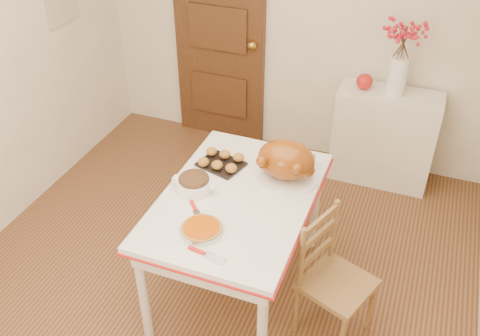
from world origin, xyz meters
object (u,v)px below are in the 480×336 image
at_px(sideboard, 384,137).
at_px(kitchen_table, 237,244).
at_px(chair_oak, 338,282).
at_px(turkey_platter, 286,162).
at_px(pumpkin_pie, 202,228).

relative_size(sideboard, kitchen_table, 0.62).
bearing_deg(chair_oak, kitchen_table, 100.46).
distance_m(chair_oak, turkey_platter, 0.79).
bearing_deg(sideboard, turkey_platter, -109.35).
xyz_separation_m(turkey_platter, pumpkin_pie, (-0.29, -0.65, -0.11)).
distance_m(sideboard, kitchen_table, 1.78).
relative_size(turkey_platter, pumpkin_pie, 1.76).
xyz_separation_m(sideboard, kitchen_table, (-0.70, -1.63, -0.02)).
bearing_deg(turkey_platter, kitchen_table, -119.30).
xyz_separation_m(kitchen_table, pumpkin_pie, (-0.07, -0.37, 0.42)).
relative_size(kitchen_table, chair_oak, 1.53).
bearing_deg(sideboard, chair_oak, -90.21).
distance_m(chair_oak, pumpkin_pie, 0.89).
bearing_deg(kitchen_table, turkey_platter, 51.52).
relative_size(chair_oak, turkey_platter, 2.04).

